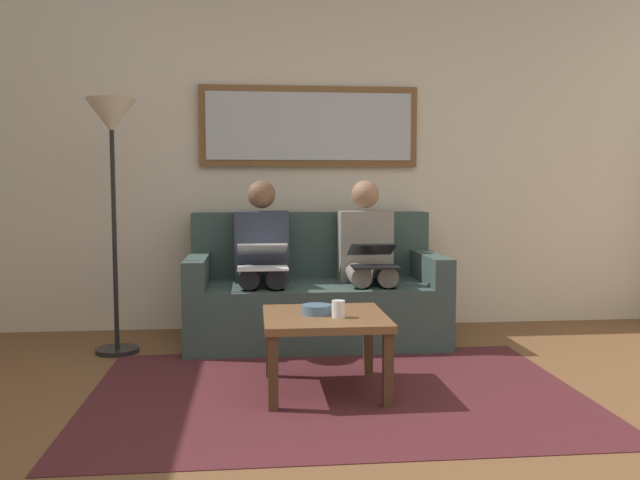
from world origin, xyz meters
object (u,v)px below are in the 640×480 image
at_px(laptop_white, 262,257).
at_px(standing_lamp, 112,144).
at_px(person_right, 262,256).
at_px(cup, 338,309).
at_px(person_left, 367,255).
at_px(framed_mirror, 309,127).
at_px(bowl, 316,309).
at_px(laptop_black, 373,257).
at_px(couch, 314,296).
at_px(coffee_table, 325,325).

height_order(laptop_white, standing_lamp, standing_lamp).
bearing_deg(person_right, cup, 107.16).
bearing_deg(person_left, framed_mirror, -50.80).
distance_m(bowl, person_right, 1.17).
height_order(person_left, standing_lamp, standing_lamp).
relative_size(framed_mirror, person_right, 1.46).
height_order(framed_mirror, standing_lamp, framed_mirror).
xyz_separation_m(laptop_black, standing_lamp, (1.71, -0.04, 0.75)).
distance_m(framed_mirror, person_left, 1.11).
xyz_separation_m(couch, person_left, (-0.37, 0.07, 0.30)).
relative_size(couch, person_left, 1.55).
relative_size(bowl, laptop_black, 0.46).
relative_size(coffee_table, bowl, 4.10).
bearing_deg(laptop_white, person_left, -162.61).
bearing_deg(laptop_white, person_right, -90.00).
bearing_deg(standing_lamp, laptop_black, 178.69).
height_order(laptop_black, person_right, person_right).
distance_m(couch, bowl, 1.21).
relative_size(cup, person_left, 0.08).
height_order(cup, laptop_black, laptop_black).
distance_m(bowl, laptop_black, 1.02).
height_order(bowl, laptop_white, laptop_white).
distance_m(person_left, laptop_white, 0.78).
distance_m(person_right, standing_lamp, 1.24).
height_order(cup, standing_lamp, standing_lamp).
bearing_deg(standing_lamp, cup, 142.44).
bearing_deg(laptop_white, standing_lamp, -2.06).
distance_m(person_right, laptop_white, 0.23).
distance_m(laptop_black, laptop_white, 0.75).
bearing_deg(standing_lamp, person_right, -168.33).
bearing_deg(laptop_black, cup, 69.83).
distance_m(coffee_table, laptop_black, 1.04).
bearing_deg(laptop_white, cup, 110.86).
relative_size(couch, standing_lamp, 1.07).
bearing_deg(laptop_black, framed_mirror, -61.79).
bearing_deg(bowl, coffee_table, 155.34).
relative_size(coffee_table, standing_lamp, 0.39).
xyz_separation_m(cup, person_right, (0.38, -1.23, 0.15)).
xyz_separation_m(framed_mirror, cup, (-0.01, 1.69, -1.09)).
distance_m(cup, laptop_black, 1.07).
bearing_deg(bowl, framed_mirror, -93.52).
bearing_deg(cup, framed_mirror, -89.74).
bearing_deg(person_right, bowl, 103.69).
relative_size(framed_mirror, person_left, 1.46).
height_order(couch, standing_lamp, standing_lamp).
distance_m(framed_mirror, bowl, 1.94).
xyz_separation_m(couch, laptop_black, (-0.37, 0.31, 0.31)).
height_order(couch, coffee_table, couch).
bearing_deg(framed_mirror, cup, 90.26).
height_order(framed_mirror, person_left, framed_mirror).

